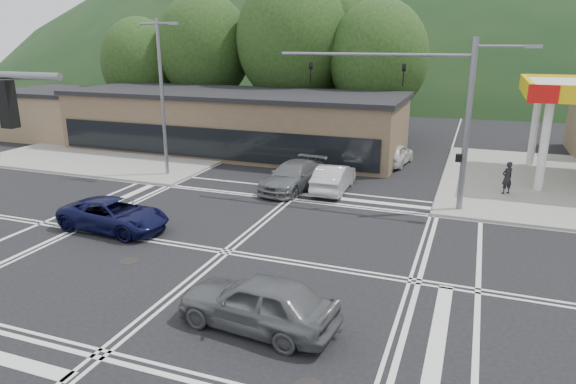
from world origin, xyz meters
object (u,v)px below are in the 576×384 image
(car_queue_a, at_px, (334,178))
(car_blue_west, at_px, (114,215))
(car_queue_b, at_px, (395,154))
(pedestrian, at_px, (507,178))
(car_northbound, at_px, (293,176))
(car_grey_center, at_px, (258,302))

(car_queue_a, bearing_deg, car_blue_west, 49.19)
(car_queue_b, height_order, pedestrian, pedestrian)
(car_queue_a, bearing_deg, car_northbound, 10.46)
(car_blue_west, height_order, car_queue_b, car_queue_b)
(pedestrian, bearing_deg, car_queue_b, -76.88)
(car_grey_center, distance_m, car_northbound, 14.03)
(car_blue_west, xyz_separation_m, car_grey_center, (8.92, -5.00, 0.12))
(car_grey_center, height_order, pedestrian, pedestrian)
(car_northbound, relative_size, pedestrian, 2.99)
(car_blue_west, distance_m, car_queue_b, 18.62)
(car_blue_west, distance_m, pedestrian, 19.44)
(car_blue_west, height_order, pedestrian, pedestrian)
(car_queue_b, relative_size, pedestrian, 2.43)
(car_grey_center, height_order, car_northbound, car_grey_center)
(car_queue_b, xyz_separation_m, pedestrian, (6.57, -4.96, 0.30))
(car_queue_a, relative_size, car_northbound, 0.87)
(car_queue_b, bearing_deg, car_grey_center, 95.69)
(car_queue_a, xyz_separation_m, pedestrian, (8.69, 2.16, 0.27))
(car_grey_center, distance_m, car_queue_a, 14.07)
(car_queue_a, distance_m, car_queue_b, 7.43)
(car_queue_a, height_order, car_northbound, car_northbound)
(car_queue_a, relative_size, car_queue_b, 1.07)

